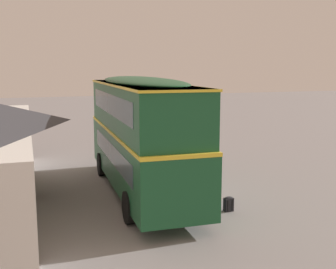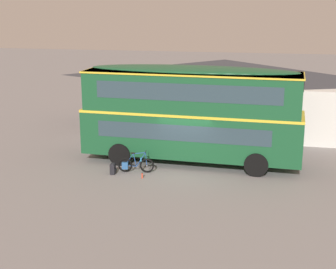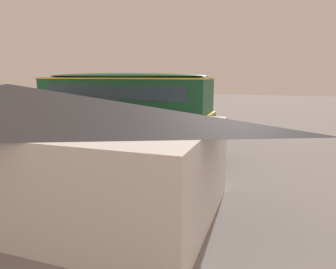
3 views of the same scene
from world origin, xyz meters
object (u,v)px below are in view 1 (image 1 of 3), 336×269
Objects in this scene: touring_bicycle at (207,195)px; backpack_on_ground at (229,204)px; water_bottle_red_squeeze at (218,195)px; double_decker_bus at (140,130)px.

touring_bicycle is 1.02m from backpack_on_ground.
water_bottle_red_squeeze is (1.47, -0.29, -0.16)m from backpack_on_ground.
backpack_on_ground is 1.50m from water_bottle_red_squeeze.
double_decker_bus is 6.27× the size of touring_bicycle.
double_decker_bus is at bearing 36.27° from backpack_on_ground.
backpack_on_ground is (-0.92, -0.43, -0.09)m from touring_bicycle.
touring_bicycle is 0.94m from water_bottle_red_squeeze.
double_decker_bus is 40.53× the size of water_bottle_red_squeeze.
backpack_on_ground is at bearing -143.73° from double_decker_bus.
backpack_on_ground is 2.06× the size of water_bottle_red_squeeze.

